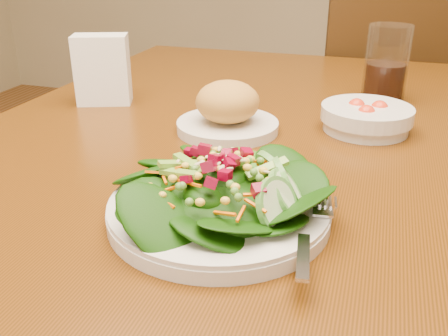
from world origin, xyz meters
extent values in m
cube|color=#552A0A|center=(0.00, 0.00, 0.73)|extent=(0.90, 1.40, 0.04)
cylinder|color=black|center=(-0.39, 0.64, 0.35)|extent=(0.07, 0.07, 0.71)
cylinder|color=black|center=(0.39, 0.64, 0.35)|extent=(0.07, 0.07, 0.71)
cube|color=black|center=(0.20, 0.98, 0.43)|extent=(0.51, 0.51, 0.04)
cylinder|color=black|center=(0.33, 1.20, 0.20)|extent=(0.04, 0.04, 0.41)
cylinder|color=black|center=(-0.02, 1.11, 0.20)|extent=(0.04, 0.04, 0.41)
cylinder|color=black|center=(0.42, 0.85, 0.20)|extent=(0.04, 0.04, 0.41)
cylinder|color=black|center=(0.08, 0.76, 0.20)|extent=(0.04, 0.04, 0.41)
cube|color=black|center=(0.25, 0.79, 0.67)|extent=(0.39, 0.13, 0.46)
cylinder|color=silver|center=(0.06, -0.24, 0.76)|extent=(0.26, 0.26, 0.02)
ellipsoid|color=black|center=(0.06, -0.24, 0.79)|extent=(0.17, 0.17, 0.04)
cube|color=silver|center=(0.17, -0.27, 0.77)|extent=(0.05, 0.18, 0.01)
cylinder|color=silver|center=(-0.02, 0.04, 0.76)|extent=(0.17, 0.17, 0.02)
ellipsoid|color=#C38033|center=(-0.02, 0.04, 0.80)|extent=(0.11, 0.11, 0.07)
cylinder|color=silver|center=(0.21, 0.11, 0.77)|extent=(0.15, 0.15, 0.04)
sphere|color=red|center=(0.23, 0.12, 0.78)|extent=(0.03, 0.03, 0.03)
sphere|color=red|center=(0.19, 0.13, 0.78)|extent=(0.03, 0.03, 0.03)
sphere|color=red|center=(0.21, 0.09, 0.78)|extent=(0.03, 0.03, 0.03)
cylinder|color=silver|center=(0.23, 0.31, 0.82)|extent=(0.08, 0.08, 0.15)
cylinder|color=black|center=(0.23, 0.31, 0.79)|extent=(0.08, 0.08, 0.07)
cube|color=white|center=(-0.30, 0.12, 0.82)|extent=(0.12, 0.09, 0.13)
cube|color=white|center=(-0.30, 0.12, 0.83)|extent=(0.10, 0.07, 0.11)
camera|label=1|loc=(0.22, -0.72, 1.05)|focal=40.00mm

